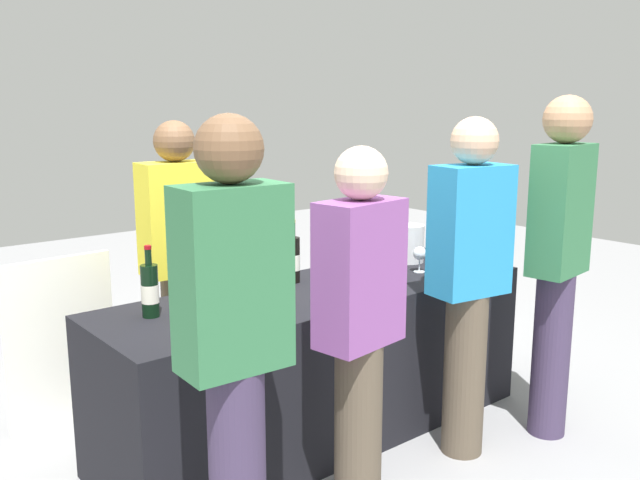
# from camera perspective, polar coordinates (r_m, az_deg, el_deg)

# --- Properties ---
(ground_plane) EXTENTS (12.00, 12.00, 0.00)m
(ground_plane) POSITION_cam_1_polar(r_m,az_deg,el_deg) (3.73, -0.00, -15.63)
(ground_plane) COLOR gray
(tasting_table) EXTENTS (2.30, 0.74, 0.78)m
(tasting_table) POSITION_cam_1_polar(r_m,az_deg,el_deg) (3.57, -0.00, -10.08)
(tasting_table) COLOR black
(tasting_table) RESTS_ON ground_plane
(wine_bottle_0) EXTENTS (0.08, 0.08, 0.32)m
(wine_bottle_0) POSITION_cam_1_polar(r_m,az_deg,el_deg) (3.07, -13.98, -4.08)
(wine_bottle_0) COLOR black
(wine_bottle_0) RESTS_ON tasting_table
(wine_bottle_1) EXTENTS (0.07, 0.07, 0.30)m
(wine_bottle_1) POSITION_cam_1_polar(r_m,az_deg,el_deg) (3.29, -8.34, -3.03)
(wine_bottle_1) COLOR black
(wine_bottle_1) RESTS_ON tasting_table
(wine_bottle_2) EXTENTS (0.08, 0.08, 0.33)m
(wine_bottle_2) POSITION_cam_1_polar(r_m,az_deg,el_deg) (3.55, -2.27, -1.61)
(wine_bottle_2) COLOR black
(wine_bottle_2) RESTS_ON tasting_table
(wine_bottle_3) EXTENTS (0.08, 0.08, 0.33)m
(wine_bottle_3) POSITION_cam_1_polar(r_m,az_deg,el_deg) (3.74, 3.64, -0.95)
(wine_bottle_3) COLOR black
(wine_bottle_3) RESTS_ON tasting_table
(wine_bottle_4) EXTENTS (0.07, 0.07, 0.31)m
(wine_bottle_4) POSITION_cam_1_polar(r_m,az_deg,el_deg) (3.96, 5.26, -0.44)
(wine_bottle_4) COLOR black
(wine_bottle_4) RESTS_ON tasting_table
(wine_glass_0) EXTENTS (0.07, 0.07, 0.13)m
(wine_glass_0) POSITION_cam_1_polar(r_m,az_deg,el_deg) (3.14, -3.08, -3.87)
(wine_glass_0) COLOR silver
(wine_glass_0) RESTS_ON tasting_table
(wine_glass_1) EXTENTS (0.07, 0.07, 0.13)m
(wine_glass_1) POSITION_cam_1_polar(r_m,az_deg,el_deg) (3.51, 3.69, -2.32)
(wine_glass_1) COLOR silver
(wine_glass_1) RESTS_ON tasting_table
(wine_glass_2) EXTENTS (0.07, 0.07, 0.14)m
(wine_glass_2) POSITION_cam_1_polar(r_m,az_deg,el_deg) (3.50, 5.70, -2.25)
(wine_glass_2) COLOR silver
(wine_glass_2) RESTS_ON tasting_table
(wine_glass_3) EXTENTS (0.07, 0.07, 0.14)m
(wine_glass_3) POSITION_cam_1_polar(r_m,az_deg,el_deg) (3.64, 6.49, -1.71)
(wine_glass_3) COLOR silver
(wine_glass_3) RESTS_ON tasting_table
(wine_glass_4) EXTENTS (0.07, 0.07, 0.14)m
(wine_glass_4) POSITION_cam_1_polar(r_m,az_deg,el_deg) (3.80, 8.29, -1.16)
(wine_glass_4) COLOR silver
(wine_glass_4) RESTS_ON tasting_table
(ice_bucket) EXTENTS (0.19, 0.19, 0.22)m
(ice_bucket) POSITION_cam_1_polar(r_m,az_deg,el_deg) (4.04, 7.35, -0.28)
(ice_bucket) COLOR silver
(ice_bucket) RESTS_ON tasting_table
(server_pouring) EXTENTS (0.39, 0.23, 1.61)m
(server_pouring) POSITION_cam_1_polar(r_m,az_deg,el_deg) (3.74, -11.65, -1.53)
(server_pouring) COLOR brown
(server_pouring) RESTS_ON ground_plane
(guest_0) EXTENTS (0.37, 0.22, 1.67)m
(guest_0) POSITION_cam_1_polar(r_m,az_deg,el_deg) (2.31, -7.17, -8.33)
(guest_0) COLOR #3F3351
(guest_0) RESTS_ON ground_plane
(guest_1) EXTENTS (0.38, 0.24, 1.54)m
(guest_1) POSITION_cam_1_polar(r_m,az_deg,el_deg) (2.71, 3.29, -6.99)
(guest_1) COLOR brown
(guest_1) RESTS_ON ground_plane
(guest_2) EXTENTS (0.39, 0.26, 1.63)m
(guest_2) POSITION_cam_1_polar(r_m,az_deg,el_deg) (3.30, 12.27, -2.87)
(guest_2) COLOR brown
(guest_2) RESTS_ON ground_plane
(guest_3) EXTENTS (0.36, 0.23, 1.73)m
(guest_3) POSITION_cam_1_polar(r_m,az_deg,el_deg) (3.60, 19.22, -0.85)
(guest_3) COLOR #3F3351
(guest_3) RESTS_ON ground_plane
(menu_board) EXTENTS (0.58, 0.06, 0.91)m
(menu_board) POSITION_cam_1_polar(r_m,az_deg,el_deg) (3.88, -20.75, -7.99)
(menu_board) COLOR white
(menu_board) RESTS_ON ground_plane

